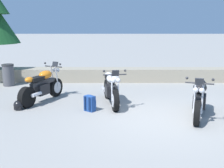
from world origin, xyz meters
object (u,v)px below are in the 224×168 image
at_px(motorcycle_orange_near_left, 42,86).
at_px(motorcycle_black_far_right, 198,99).
at_px(motorcycle_white_centre, 110,89).
at_px(rider_helmet, 17,105).
at_px(trash_bin, 7,75).
at_px(rider_backpack, 89,103).

height_order(motorcycle_orange_near_left, motorcycle_black_far_right, same).
bearing_deg(motorcycle_white_centre, rider_helmet, -167.65).
distance_m(motorcycle_black_far_right, trash_bin, 7.43).
bearing_deg(rider_backpack, trash_bin, 136.54).
xyz_separation_m(rider_helmet, trash_bin, (-1.42, 3.19, 0.30)).
distance_m(motorcycle_orange_near_left, rider_backpack, 1.88).
xyz_separation_m(motorcycle_white_centre, rider_helmet, (-2.66, -0.58, -0.35)).
bearing_deg(trash_bin, rider_helmet, -66.02).
xyz_separation_m(motorcycle_black_far_right, trash_bin, (-6.39, 3.78, -0.05)).
bearing_deg(motorcycle_white_centre, rider_backpack, -131.33).
xyz_separation_m(motorcycle_black_far_right, rider_backpack, (-2.92, 0.49, -0.24)).
relative_size(motorcycle_orange_near_left, rider_backpack, 4.14).
xyz_separation_m(motorcycle_orange_near_left, rider_backpack, (1.56, -1.02, -0.24)).
distance_m(motorcycle_orange_near_left, trash_bin, 2.97).
height_order(motorcycle_white_centre, rider_backpack, motorcycle_white_centre).
bearing_deg(motorcycle_orange_near_left, trash_bin, 129.99).
distance_m(motorcycle_white_centre, rider_backpack, 0.95).
bearing_deg(trash_bin, rider_backpack, -43.46).
xyz_separation_m(rider_backpack, trash_bin, (-3.47, 3.29, 0.19)).
xyz_separation_m(motorcycle_white_centre, motorcycle_black_far_right, (2.32, -1.18, 0.00)).
height_order(rider_helmet, trash_bin, trash_bin).
distance_m(motorcycle_orange_near_left, motorcycle_white_centre, 2.19).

